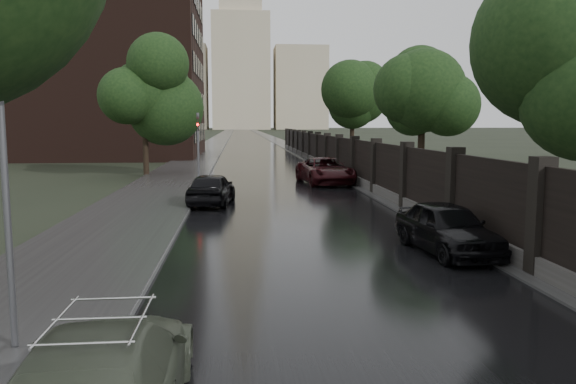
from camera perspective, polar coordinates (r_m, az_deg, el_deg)
The scene contains 15 objects.
road at distance 196.81m, azimuth -4.52°, elevation 6.00°, with size 8.00×420.00×0.02m, color black.
sidewalk_left at distance 196.83m, azimuth -6.27°, elevation 6.00°, with size 4.00×420.00×0.16m, color #2D2D2D.
verge_right at distance 196.94m, azimuth -2.91°, elevation 6.03°, with size 3.00×420.00×0.08m, color #2D2D2D.
fence_right at distance 39.43m, azimuth 4.69°, elevation 3.48°, with size 0.45×75.72×2.70m.
tree_left_far at distance 37.28m, azimuth -14.42°, elevation 9.59°, with size 4.25×4.25×7.39m.
tree_right_b at distance 30.36m, azimuth 13.52°, elevation 9.69°, with size 4.08×4.08×7.01m.
tree_right_c at distance 47.76m, azimuth 6.56°, elevation 8.80°, with size 4.08×4.08×7.01m.
lamp_post at distance 8.93m, azimuth -26.83°, elevation 1.38°, with size 0.25×0.12×5.11m.
traffic_light at distance 31.85m, azimuth -9.11°, elevation 5.07°, with size 0.16×0.32×4.00m.
brick_building at distance 61.23m, azimuth -20.66°, elevation 12.74°, with size 24.00×18.00×20.00m, color black.
stalinist_tower at distance 308.76m, azimuth -4.81°, elevation 13.50°, with size 92.00×30.00×159.00m.
volga_sedan at distance 6.79m, azimuth -18.34°, elevation -17.61°, with size 1.80×4.42×1.28m, color #474F3F.
hatchback_left at distance 23.79m, azimuth -7.77°, elevation 0.34°, with size 1.64×4.06×1.38m, color black.
car_right_near at distance 15.43m, azimuth 15.86°, elevation -3.51°, with size 1.62×4.02×1.37m, color black.
car_right_far at distance 31.81m, azimuth 3.81°, elevation 2.17°, with size 2.49×5.41×1.50m, color black.
Camera 1 is at (-2.09, -6.76, 3.43)m, focal length 35.00 mm.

